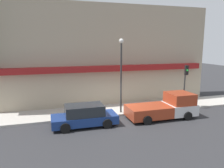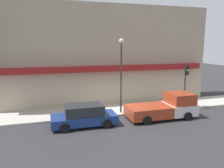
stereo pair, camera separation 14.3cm
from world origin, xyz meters
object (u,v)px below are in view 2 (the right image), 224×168
at_px(fire_hydrant, 145,106).
at_px(traffic_light, 186,79).
at_px(pickup_truck, 165,107).
at_px(parked_car, 84,116).
at_px(street_lamp, 121,67).

bearing_deg(fire_hydrant, traffic_light, -4.15).
height_order(fire_hydrant, traffic_light, traffic_light).
xyz_separation_m(pickup_truck, traffic_light, (2.78, 1.62, 1.84)).
relative_size(pickup_truck, fire_hydrant, 9.05).
xyz_separation_m(parked_car, traffic_light, (8.98, 1.62, 1.92)).
distance_m(pickup_truck, parked_car, 6.20).
relative_size(pickup_truck, traffic_light, 1.45).
xyz_separation_m(parked_car, fire_hydrant, (5.38, 1.88, -0.28)).
distance_m(parked_car, fire_hydrant, 5.71).
bearing_deg(fire_hydrant, street_lamp, -176.75).
bearing_deg(pickup_truck, street_lamp, 147.36).
relative_size(parked_car, traffic_light, 1.22).
height_order(pickup_truck, street_lamp, street_lamp).
bearing_deg(traffic_light, parked_car, -169.76).
height_order(parked_car, traffic_light, traffic_light).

